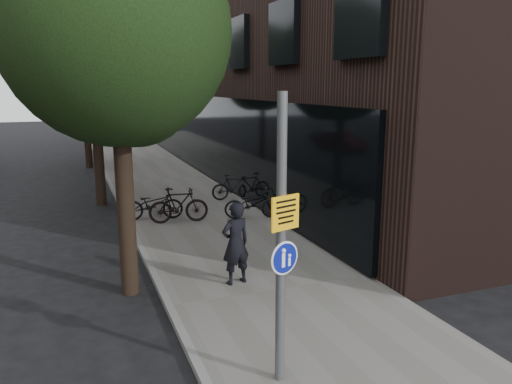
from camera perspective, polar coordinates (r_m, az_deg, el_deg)
name	(u,v)px	position (r m, az deg, el deg)	size (l,w,h in m)	color
ground	(350,384)	(7.94, 10.73, -20.80)	(120.00, 120.00, 0.00)	black
sidewalk	(198,215)	(16.64, -6.68, -2.67)	(4.50, 60.00, 0.12)	#66635E
curb_edge	(128,222)	(16.26, -14.39, -3.31)	(0.15, 60.00, 0.13)	slate
building_right_dark_brick	(283,1)	(30.53, 3.06, 21.01)	(12.00, 40.00, 18.00)	black
street_tree_near	(119,41)	(10.35, -15.34, 16.26)	(4.40, 4.40, 7.50)	black
street_tree_mid	(94,61)	(18.81, -18.02, 14.08)	(5.00, 5.00, 7.80)	black
street_tree_far	(84,68)	(27.80, -19.06, 13.20)	(5.00, 5.00, 7.80)	black
signpost	(281,242)	(6.84, 2.86, -5.78)	(0.46, 0.17, 4.10)	#595B5E
pedestrian	(236,243)	(10.61, -2.36, -5.87)	(0.65, 0.43, 1.79)	black
parked_bike_facade_near	(252,204)	(15.87, -0.42, -1.35)	(0.62, 1.78, 0.94)	black
parked_bike_facade_far	(233,187)	(18.42, -2.61, 0.58)	(0.45, 1.60, 0.96)	black
parked_bike_curb_near	(153,204)	(16.05, -11.72, -1.37)	(0.65, 1.87, 0.98)	black
parked_bike_curb_far	(179,205)	(15.53, -8.85, -1.49)	(0.52, 1.83, 1.10)	black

